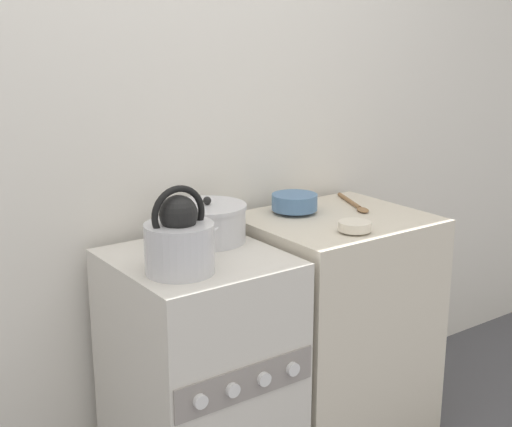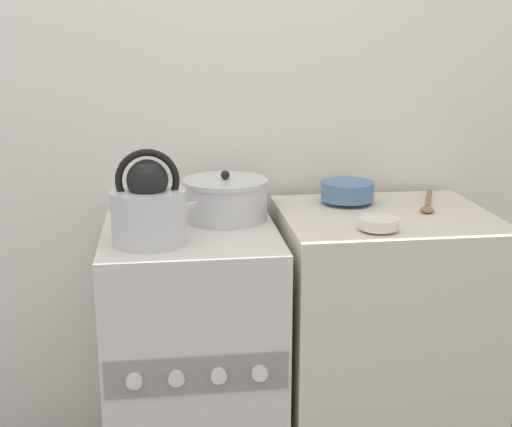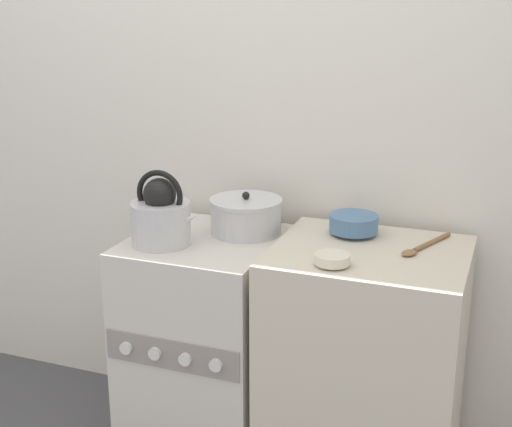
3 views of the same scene
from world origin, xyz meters
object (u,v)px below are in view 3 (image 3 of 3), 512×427
(stove, at_px, (206,346))
(enamel_bowl, at_px, (354,224))
(kettle, at_px, (161,216))
(cooking_pot, at_px, (246,216))
(small_ceramic_bowl, at_px, (332,259))

(stove, bearing_deg, enamel_bowl, 15.76)
(kettle, distance_m, cooking_pot, 0.32)
(cooking_pot, distance_m, enamel_bowl, 0.40)
(kettle, distance_m, small_ceramic_bowl, 0.64)
(stove, bearing_deg, small_ceramic_bowl, -18.34)
(stove, xyz_separation_m, kettle, (-0.12, -0.10, 0.53))
(stove, distance_m, kettle, 0.55)
(enamel_bowl, distance_m, small_ceramic_bowl, 0.32)
(cooking_pot, relative_size, enamel_bowl, 1.56)
(kettle, xyz_separation_m, small_ceramic_bowl, (0.64, -0.08, -0.05))
(stove, relative_size, kettle, 3.22)
(enamel_bowl, relative_size, small_ceramic_bowl, 1.52)
(stove, xyz_separation_m, small_ceramic_bowl, (0.52, -0.17, 0.48))
(small_ceramic_bowl, bearing_deg, cooking_pot, 143.92)
(cooking_pot, height_order, small_ceramic_bowl, cooking_pot)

